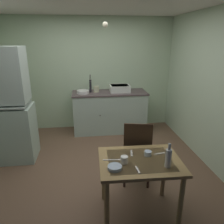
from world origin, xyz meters
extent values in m
plane|color=brown|center=(0.00, 0.00, 0.00)|extent=(4.75, 4.75, 0.00)
cube|color=beige|center=(0.00, 1.90, 1.26)|extent=(3.85, 0.10, 2.52)
cube|color=beige|center=(1.92, 0.00, 1.26)|extent=(0.10, 3.81, 2.52)
cube|color=#A7BFAF|center=(-1.45, 0.50, 0.49)|extent=(0.80, 0.56, 0.97)
cube|color=#ADBEB5|center=(-1.45, 0.50, 1.49)|extent=(0.74, 0.48, 0.89)
cube|color=#A5B3AB|center=(-1.45, 0.47, 1.01)|extent=(0.72, 0.51, 0.02)
cube|color=#A7BFAF|center=(0.40, 1.53, 0.45)|extent=(1.62, 0.60, 0.89)
cube|color=#534647|center=(0.40, 1.53, 0.91)|extent=(1.65, 0.63, 0.03)
sphere|color=#2D2823|center=(0.16, 1.22, 0.49)|extent=(0.02, 0.02, 0.02)
cube|color=silver|center=(0.63, 1.53, 1.00)|extent=(0.44, 0.34, 0.15)
cube|color=black|center=(0.63, 1.53, 1.07)|extent=(0.38, 0.28, 0.01)
cylinder|color=#232328|center=(-0.02, 1.58, 1.06)|extent=(0.05, 0.05, 0.28)
cylinder|color=#232328|center=(-0.02, 1.51, 1.16)|extent=(0.03, 0.12, 0.03)
cylinder|color=#2D2026|center=(-0.02, 1.64, 1.25)|extent=(0.02, 0.16, 0.12)
cylinder|color=white|center=(-0.19, 1.48, 0.96)|extent=(0.26, 0.26, 0.07)
cylinder|color=beige|center=(0.11, 1.57, 0.99)|extent=(0.12, 0.12, 0.13)
cube|color=olive|center=(0.45, -1.05, 0.73)|extent=(0.94, 0.72, 0.04)
cube|color=silver|center=(0.45, -1.05, 0.75)|extent=(0.74, 0.56, 0.00)
cylinder|color=olive|center=(0.04, -1.33, 0.36)|extent=(0.06, 0.06, 0.71)
cylinder|color=olive|center=(0.84, -1.35, 0.36)|extent=(0.06, 0.06, 0.71)
cylinder|color=olive|center=(0.06, -0.75, 0.36)|extent=(0.06, 0.06, 0.71)
cylinder|color=olive|center=(0.86, -0.78, 0.36)|extent=(0.06, 0.06, 0.71)
cube|color=#38231B|center=(0.57, -0.41, 0.44)|extent=(0.47, 0.47, 0.03)
cube|color=#342518|center=(0.54, -0.59, 0.73)|extent=(0.38, 0.09, 0.54)
cylinder|color=#38231B|center=(0.77, -0.27, 0.21)|extent=(0.04, 0.04, 0.42)
cylinder|color=#38231B|center=(0.43, -0.21, 0.21)|extent=(0.04, 0.04, 0.42)
cylinder|color=#38231B|center=(0.71, -0.61, 0.21)|extent=(0.04, 0.04, 0.42)
cylinder|color=#38231B|center=(0.37, -0.54, 0.21)|extent=(0.04, 0.04, 0.42)
cylinder|color=#9EB2C6|center=(0.14, -1.19, 0.76)|extent=(0.15, 0.15, 0.04)
cylinder|color=white|center=(0.26, -1.09, 0.79)|extent=(0.08, 0.08, 0.08)
cylinder|color=#9EB2C6|center=(0.56, -0.97, 0.77)|extent=(0.08, 0.08, 0.06)
cylinder|color=#B7BCC1|center=(0.71, -1.22, 0.85)|extent=(0.06, 0.06, 0.20)
cylinder|color=#B7BCC1|center=(0.71, -1.22, 0.98)|extent=(0.03, 0.03, 0.07)
cube|color=silver|center=(0.14, -1.02, 0.75)|extent=(0.21, 0.04, 0.00)
cube|color=beige|center=(0.38, -1.24, 0.75)|extent=(0.03, 0.13, 0.00)
cube|color=beige|center=(0.71, -0.95, 0.75)|extent=(0.15, 0.04, 0.00)
cube|color=beige|center=(0.38, -0.90, 0.75)|extent=(0.04, 0.15, 0.00)
sphere|color=#F9EFCC|center=(0.19, 0.21, 2.24)|extent=(0.08, 0.08, 0.08)
camera|label=1|loc=(-0.13, -3.14, 2.04)|focal=34.64mm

